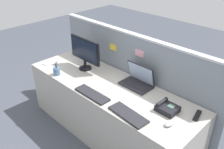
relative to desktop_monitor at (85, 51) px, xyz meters
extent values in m
plane|color=#424751|center=(0.51, -0.08, -0.95)|extent=(10.00, 10.00, 0.00)
cube|color=#ADA89E|center=(0.51, -0.08, -0.59)|extent=(2.25, 0.73, 0.71)
cube|color=gray|center=(0.51, 0.33, -0.34)|extent=(2.43, 0.06, 1.21)
cube|color=#B7BAC1|center=(0.51, 0.33, 0.27)|extent=(2.43, 0.07, 0.02)
cube|color=pink|center=(0.64, 0.29, 0.08)|extent=(0.12, 0.01, 0.08)
cube|color=#66ADD1|center=(-0.14, 0.29, -0.07)|extent=(0.07, 0.01, 0.10)
cube|color=yellow|center=(0.21, 0.29, 0.03)|extent=(0.11, 0.01, 0.08)
cylinder|color=black|center=(0.00, -0.01, -0.23)|extent=(0.16, 0.16, 0.02)
cylinder|color=black|center=(0.00, -0.01, -0.17)|extent=(0.04, 0.04, 0.12)
cube|color=black|center=(0.00, 0.00, 0.02)|extent=(0.51, 0.03, 0.30)
cube|color=black|center=(0.00, -0.01, 0.02)|extent=(0.48, 0.01, 0.27)
cube|color=#232328|center=(0.75, 0.13, -0.23)|extent=(0.36, 0.23, 0.02)
cube|color=black|center=(0.75, 0.14, -0.22)|extent=(0.32, 0.16, 0.00)
cube|color=#232328|center=(0.75, 0.21, -0.11)|extent=(0.36, 0.08, 0.24)
cube|color=#9EB2D1|center=(0.75, 0.20, -0.11)|extent=(0.34, 0.06, 0.22)
cube|color=black|center=(1.27, -0.02, -0.21)|extent=(0.20, 0.18, 0.06)
cube|color=#4C6B5B|center=(1.30, 0.01, -0.18)|extent=(0.06, 0.06, 0.01)
cylinder|color=black|center=(1.20, -0.02, -0.17)|extent=(0.04, 0.16, 0.04)
cube|color=#232328|center=(0.53, -0.35, -0.23)|extent=(0.44, 0.14, 0.02)
cube|color=#232328|center=(1.05, -0.34, -0.23)|extent=(0.43, 0.19, 0.02)
ellipsoid|color=#9EA0A8|center=(1.40, -0.19, -0.23)|extent=(0.07, 0.11, 0.03)
cylinder|color=#4C7093|center=(-0.13, -0.36, -0.20)|extent=(0.08, 0.08, 0.09)
cylinder|color=red|center=(-0.12, -0.35, -0.14)|extent=(0.01, 0.02, 0.14)
cylinder|color=blue|center=(-0.12, -0.36, -0.14)|extent=(0.02, 0.02, 0.14)
cylinder|color=#238438|center=(-0.11, -0.36, -0.14)|extent=(0.01, 0.02, 0.12)
cylinder|color=black|center=(-0.13, -0.36, -0.14)|extent=(0.01, 0.02, 0.12)
cube|color=#B7BAC1|center=(-0.49, -0.27, -0.24)|extent=(0.11, 0.16, 0.01)
cube|color=black|center=(1.52, 0.12, -0.23)|extent=(0.08, 0.18, 0.02)
camera|label=1|loc=(2.26, -1.78, 1.24)|focal=39.35mm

